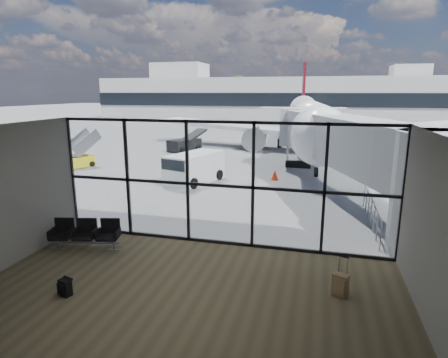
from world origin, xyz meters
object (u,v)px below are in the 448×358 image
at_px(seating_row, 86,233).
at_px(service_van, 194,168).
at_px(mobile_stairs, 76,160).
at_px(backpack, 65,287).
at_px(belt_loader, 185,144).
at_px(airliner, 308,119).
at_px(suitcase, 340,285).

bearing_deg(seating_row, service_van, 74.44).
xyz_separation_m(seating_row, mobile_stairs, (-9.51, 12.68, -0.07)).
xyz_separation_m(backpack, service_van, (-0.86, 13.32, 0.67)).
relative_size(seating_row, backpack, 4.75).
height_order(seating_row, belt_loader, belt_loader).
bearing_deg(belt_loader, airliner, 50.98).
bearing_deg(belt_loader, mobile_stairs, -94.95).
height_order(service_van, mobile_stairs, mobile_stairs).
bearing_deg(mobile_stairs, belt_loader, 84.30).
relative_size(suitcase, service_van, 0.25).
xyz_separation_m(seating_row, suitcase, (8.57, -1.10, -0.26)).
bearing_deg(backpack, mobile_stairs, 142.40).
distance_m(seating_row, service_van, 10.39).
height_order(airliner, belt_loader, airliner).
height_order(backpack, suitcase, suitcase).
relative_size(service_van, mobile_stairs, 1.32).
bearing_deg(suitcase, seating_row, -165.09).
bearing_deg(mobile_stairs, airliner, 66.02).
bearing_deg(service_van, mobile_stairs, -175.18).
bearing_deg(airliner, seating_row, -108.17).
distance_m(seating_row, belt_loader, 22.40).
bearing_deg(mobile_stairs, seating_row, -29.86).
xyz_separation_m(backpack, suitcase, (7.27, 1.84, 0.09)).
bearing_deg(seating_row, belt_loader, 88.14).
relative_size(seating_row, airliner, 0.07).
bearing_deg(backpack, airliner, 97.94).
relative_size(belt_loader, mobile_stairs, 1.29).
distance_m(seating_row, mobile_stairs, 15.85).
bearing_deg(airliner, suitcase, -90.74).
bearing_deg(airliner, belt_loader, -157.83).
height_order(seating_row, suitcase, suitcase).
relative_size(backpack, airliner, 0.01).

